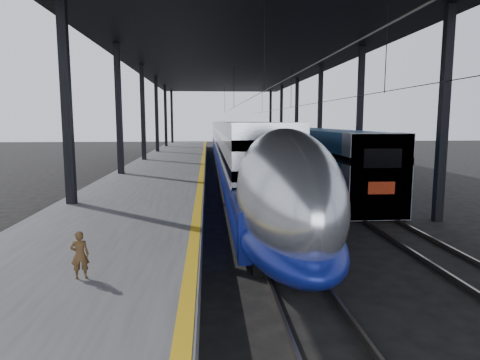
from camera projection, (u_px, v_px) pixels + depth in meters
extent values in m
plane|color=black|center=(219.00, 264.00, 12.90)|extent=(160.00, 160.00, 0.00)
cube|color=#4C4C4F|center=(166.00, 172.00, 32.33)|extent=(6.00, 80.00, 1.00)
cube|color=gold|center=(203.00, 165.00, 32.47)|extent=(0.30, 80.00, 0.01)
cube|color=slate|center=(229.00, 177.00, 32.74)|extent=(0.08, 80.00, 0.16)
cube|color=slate|center=(247.00, 176.00, 32.85)|extent=(0.08, 80.00, 0.16)
cube|color=slate|center=(293.00, 176.00, 33.11)|extent=(0.08, 80.00, 0.16)
cube|color=slate|center=(311.00, 176.00, 33.22)|extent=(0.08, 80.00, 0.16)
cube|color=black|center=(67.00, 116.00, 16.79)|extent=(0.35, 0.35, 9.00)
cube|color=black|center=(443.00, 116.00, 17.94)|extent=(0.35, 0.35, 9.00)
cube|color=black|center=(119.00, 118.00, 26.67)|extent=(0.35, 0.35, 9.00)
cube|color=black|center=(360.00, 118.00, 27.82)|extent=(0.35, 0.35, 9.00)
cube|color=black|center=(143.00, 119.00, 36.55)|extent=(0.35, 0.35, 9.00)
cube|color=black|center=(320.00, 119.00, 37.70)|extent=(0.35, 0.35, 9.00)
cube|color=black|center=(157.00, 119.00, 46.43)|extent=(0.35, 0.35, 9.00)
cube|color=black|center=(297.00, 119.00, 47.57)|extent=(0.35, 0.35, 9.00)
cube|color=black|center=(166.00, 120.00, 56.31)|extent=(0.35, 0.35, 9.00)
cube|color=black|center=(281.00, 120.00, 57.45)|extent=(0.35, 0.35, 9.00)
cube|color=black|center=(172.00, 120.00, 66.19)|extent=(0.35, 0.35, 9.00)
cube|color=black|center=(270.00, 120.00, 67.33)|extent=(0.35, 0.35, 9.00)
cube|color=black|center=(237.00, 53.00, 31.54)|extent=(18.00, 75.00, 0.45)
cylinder|color=slate|center=(238.00, 105.00, 32.05)|extent=(0.03, 74.00, 0.03)
cylinder|color=slate|center=(304.00, 105.00, 32.43)|extent=(0.03, 74.00, 0.03)
cube|color=#BABCC2|center=(230.00, 141.00, 43.88)|extent=(2.86, 57.00, 3.94)
cube|color=navy|center=(231.00, 154.00, 42.57)|extent=(2.93, 62.00, 1.53)
cube|color=silver|center=(230.00, 145.00, 43.94)|extent=(2.95, 57.00, 0.10)
cube|color=black|center=(230.00, 130.00, 43.73)|extent=(2.90, 57.00, 0.41)
cube|color=black|center=(230.00, 141.00, 43.88)|extent=(2.90, 57.00, 0.41)
ellipsoid|color=#BABCC2|center=(285.00, 194.00, 12.78)|extent=(2.86, 8.40, 3.94)
ellipsoid|color=navy|center=(284.00, 231.00, 12.94)|extent=(2.93, 8.40, 1.67)
ellipsoid|color=black|center=(305.00, 180.00, 10.11)|extent=(1.48, 2.20, 0.89)
cube|color=black|center=(284.00, 256.00, 13.04)|extent=(2.17, 2.60, 0.40)
cube|color=black|center=(236.00, 172.00, 34.78)|extent=(2.17, 2.60, 0.40)
cube|color=#154D8C|center=(324.00, 159.00, 26.88)|extent=(2.70, 18.00, 3.67)
cube|color=#979AA0|center=(376.00, 176.00, 18.58)|extent=(2.75, 1.20, 3.72)
cube|color=black|center=(383.00, 158.00, 17.85)|extent=(1.64, 0.06, 0.82)
cube|color=#A6260C|center=(381.00, 188.00, 18.03)|extent=(1.16, 0.06, 0.53)
cube|color=#979AA0|center=(276.00, 143.00, 45.65)|extent=(2.70, 18.00, 3.67)
cube|color=#979AA0|center=(256.00, 137.00, 64.42)|extent=(2.70, 18.00, 3.67)
cube|color=black|center=(356.00, 205.00, 21.19)|extent=(2.12, 2.40, 0.36)
cube|color=black|center=(281.00, 162.00, 42.92)|extent=(2.12, 2.40, 0.36)
imported|color=#4D3319|center=(80.00, 255.00, 8.95)|extent=(0.41, 0.31, 1.02)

